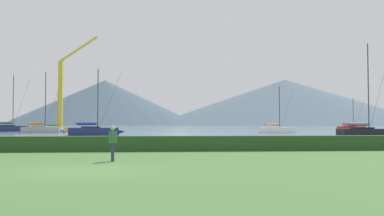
% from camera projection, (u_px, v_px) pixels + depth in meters
% --- Properties ---
extents(ground_plane, '(1000.00, 1000.00, 0.00)m').
position_uv_depth(ground_plane, '(85.00, 171.00, 15.31)').
color(ground_plane, '#477038').
extents(harbor_water, '(320.00, 246.00, 0.00)m').
position_uv_depth(harbor_water, '(152.00, 128.00, 151.79)').
color(harbor_water, slate).
rests_on(harbor_water, ground_plane).
extents(hedge_line, '(80.00, 1.20, 0.96)m').
position_uv_depth(hedge_line, '(116.00, 144.00, 26.28)').
color(hedge_line, '#284C23').
rests_on(hedge_line, ground_plane).
extents(sailboat_slip_0, '(8.45, 3.76, 9.84)m').
position_uv_depth(sailboat_slip_0, '(94.00, 131.00, 61.13)').
color(sailboat_slip_0, navy).
rests_on(sailboat_slip_0, harbor_water).
extents(sailboat_slip_2, '(6.79, 3.15, 8.36)m').
position_uv_depth(sailboat_slip_2, '(56.00, 129.00, 88.94)').
color(sailboat_slip_2, gold).
rests_on(sailboat_slip_2, harbor_water).
extents(sailboat_slip_4, '(8.10, 2.59, 11.38)m').
position_uv_depth(sailboat_slip_4, '(42.00, 129.00, 77.00)').
color(sailboat_slip_4, '#9E9EA3').
rests_on(sailboat_slip_4, harbor_water).
extents(sailboat_slip_5, '(7.58, 3.52, 8.46)m').
position_uv_depth(sailboat_slip_5, '(277.00, 130.00, 74.25)').
color(sailboat_slip_5, white).
rests_on(sailboat_slip_5, harbor_water).
extents(sailboat_slip_7, '(7.72, 2.42, 8.28)m').
position_uv_depth(sailboat_slip_7, '(352.00, 128.00, 105.76)').
color(sailboat_slip_7, red).
rests_on(sailboat_slip_7, harbor_water).
extents(sailboat_slip_8, '(8.97, 2.82, 12.53)m').
position_uv_depth(sailboat_slip_8, '(10.00, 128.00, 92.54)').
color(sailboat_slip_8, navy).
rests_on(sailboat_slip_8, harbor_water).
extents(sailboat_slip_9, '(7.94, 2.64, 12.24)m').
position_uv_depth(sailboat_slip_9, '(366.00, 132.00, 53.86)').
color(sailboat_slip_9, black).
rests_on(sailboat_slip_9, harbor_water).
extents(person_seated_viewer, '(0.36, 0.56, 1.65)m').
position_uv_depth(person_seated_viewer, '(113.00, 140.00, 19.27)').
color(person_seated_viewer, '#2D3347').
rests_on(person_seated_viewer, ground_plane).
extents(dock_crane, '(8.14, 2.00, 19.16)m').
position_uv_depth(dock_crane, '(62.00, 99.00, 81.63)').
color(dock_crane, '#333338').
rests_on(dock_crane, ground_plane).
extents(distant_hill_west_ridge, '(275.66, 275.66, 46.79)m').
position_uv_depth(distant_hill_west_ridge, '(285.00, 102.00, 424.72)').
color(distant_hill_west_ridge, '#4C6070').
rests_on(distant_hill_west_ridge, ground_plane).
extents(distant_hill_central_peak, '(184.73, 184.73, 43.07)m').
position_uv_depth(distant_hill_central_peak, '(105.00, 103.00, 395.74)').
color(distant_hill_central_peak, '#425666').
rests_on(distant_hill_central_peak, ground_plane).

